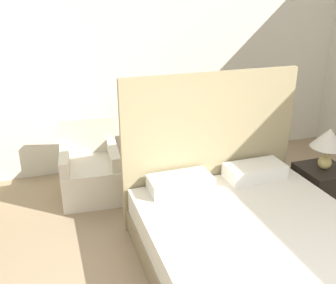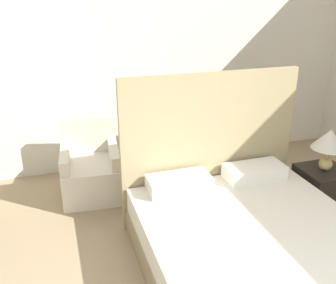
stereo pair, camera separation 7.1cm
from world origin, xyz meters
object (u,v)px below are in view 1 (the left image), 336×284
(armchair_near_window_right, at_px, (172,162))
(bed, at_px, (258,246))
(armchair_near_window_left, at_px, (91,174))
(nightstand, at_px, (320,188))
(table_lamp, at_px, (329,140))

(armchair_near_window_right, bearing_deg, bed, -84.76)
(armchair_near_window_left, xyz_separation_m, nightstand, (2.29, -1.09, -0.02))
(armchair_near_window_left, height_order, nightstand, armchair_near_window_left)
(bed, bearing_deg, nightstand, 30.29)
(bed, distance_m, table_lamp, 1.46)
(bed, xyz_separation_m, table_lamp, (1.18, 0.69, 0.51))
(bed, bearing_deg, table_lamp, 30.31)
(armchair_near_window_right, xyz_separation_m, nightstand, (1.31, -1.09, -0.02))
(armchair_near_window_right, height_order, nightstand, armchair_near_window_right)
(armchair_near_window_right, height_order, table_lamp, table_lamp)
(armchair_near_window_left, bearing_deg, armchair_near_window_right, 4.97)
(armchair_near_window_left, relative_size, nightstand, 1.74)
(armchair_near_window_right, xyz_separation_m, table_lamp, (1.30, -1.09, 0.54))
(armchair_near_window_left, bearing_deg, bed, -53.25)
(armchair_near_window_right, bearing_deg, table_lamp, -38.54)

